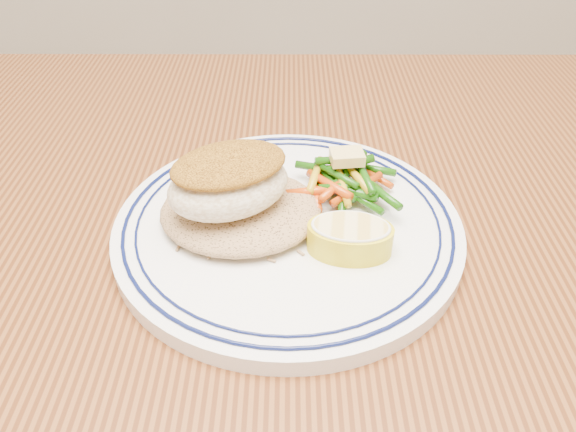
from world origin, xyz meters
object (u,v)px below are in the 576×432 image
at_px(plate, 288,226).
at_px(fish_fillet, 229,180).
at_px(vegetable_pile, 343,180).
at_px(lemon_wedge, 350,237).
at_px(dining_table, 273,352).
at_px(rice_pilaf, 241,207).

height_order(plate, fish_fillet, fish_fillet).
bearing_deg(vegetable_pile, lemon_wedge, -89.99).
height_order(vegetable_pile, lemon_wedge, vegetable_pile).
bearing_deg(lemon_wedge, dining_table, -170.19).
bearing_deg(rice_pilaf, fish_fillet, -136.60).
bearing_deg(dining_table, plate, 75.12).
bearing_deg(plate, dining_table, -104.88).
relative_size(plate, rice_pilaf, 2.17).
distance_m(dining_table, lemon_wedge, 0.14).
bearing_deg(fish_fillet, dining_table, -51.87).
bearing_deg(rice_pilaf, plate, -2.26).
xyz_separation_m(plate, rice_pilaf, (-0.04, 0.00, 0.02)).
relative_size(fish_fillet, vegetable_pile, 1.17).
distance_m(plate, lemon_wedge, 0.06).
bearing_deg(plate, lemon_wedge, -38.21).
bearing_deg(lemon_wedge, plate, 141.79).
height_order(dining_table, vegetable_pile, vegetable_pile).
bearing_deg(lemon_wedge, vegetable_pile, 90.01).
relative_size(dining_table, vegetable_pile, 14.64).
height_order(plate, lemon_wedge, lemon_wedge).
height_order(plate, rice_pilaf, rice_pilaf).
height_order(dining_table, rice_pilaf, rice_pilaf).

